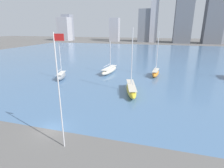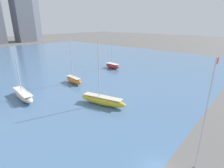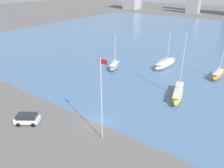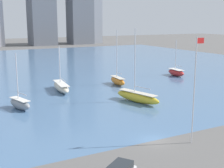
{
  "view_description": "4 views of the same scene",
  "coord_description": "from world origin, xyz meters",
  "px_view_note": "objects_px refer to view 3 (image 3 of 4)",
  "views": [
    {
      "loc": [
        14.46,
        -18.97,
        14.12
      ],
      "look_at": [
        4.62,
        16.63,
        2.18
      ],
      "focal_mm": 28.0,
      "sensor_mm": 36.0,
      "label": 1
    },
    {
      "loc": [
        -15.73,
        -6.29,
        16.87
      ],
      "look_at": [
        7.89,
        14.31,
        5.85
      ],
      "focal_mm": 28.0,
      "sensor_mm": 36.0,
      "label": 2
    },
    {
      "loc": [
        21.75,
        -25.09,
        22.98
      ],
      "look_at": [
        -3.91,
        10.65,
        2.53
      ],
      "focal_mm": 35.0,
      "sensor_mm": 36.0,
      "label": 3
    },
    {
      "loc": [
        -23.35,
        -31.68,
        15.68
      ],
      "look_at": [
        -1.01,
        9.96,
        5.97
      ],
      "focal_mm": 50.0,
      "sensor_mm": 36.0,
      "label": 4
    }
  ],
  "objects_px": {
    "flag_pole": "(102,99)",
    "sailboat_gray": "(114,66)",
    "sailboat_orange": "(218,75)",
    "sailboat_yellow": "(178,93)",
    "sailboat_cream": "(165,64)",
    "parked_suv_white": "(27,118)"
  },
  "relations": [
    {
      "from": "sailboat_orange",
      "to": "sailboat_yellow",
      "type": "height_order",
      "value": "sailboat_yellow"
    },
    {
      "from": "sailboat_gray",
      "to": "sailboat_cream",
      "type": "xyz_separation_m",
      "value": [
        11.32,
        10.3,
        -0.03
      ]
    },
    {
      "from": "sailboat_yellow",
      "to": "sailboat_gray",
      "type": "bearing_deg",
      "value": 149.89
    },
    {
      "from": "flag_pole",
      "to": "sailboat_gray",
      "type": "height_order",
      "value": "flag_pole"
    },
    {
      "from": "sailboat_yellow",
      "to": "sailboat_cream",
      "type": "bearing_deg",
      "value": 106.81
    },
    {
      "from": "sailboat_orange",
      "to": "sailboat_yellow",
      "type": "xyz_separation_m",
      "value": [
        -4.73,
        -16.35,
        0.0
      ]
    },
    {
      "from": "sailboat_gray",
      "to": "sailboat_orange",
      "type": "relative_size",
      "value": 0.75
    },
    {
      "from": "sailboat_cream",
      "to": "parked_suv_white",
      "type": "height_order",
      "value": "sailboat_cream"
    },
    {
      "from": "sailboat_cream",
      "to": "parked_suv_white",
      "type": "distance_m",
      "value": 42.25
    },
    {
      "from": "sailboat_orange",
      "to": "parked_suv_white",
      "type": "height_order",
      "value": "sailboat_orange"
    },
    {
      "from": "flag_pole",
      "to": "parked_suv_white",
      "type": "bearing_deg",
      "value": -161.47
    },
    {
      "from": "parked_suv_white",
      "to": "flag_pole",
      "type": "bearing_deg",
      "value": 74.12
    },
    {
      "from": "sailboat_yellow",
      "to": "parked_suv_white",
      "type": "distance_m",
      "value": 31.14
    },
    {
      "from": "sailboat_cream",
      "to": "sailboat_gray",
      "type": "bearing_deg",
      "value": -131.25
    },
    {
      "from": "flag_pole",
      "to": "sailboat_cream",
      "type": "distance_m",
      "value": 37.74
    },
    {
      "from": "flag_pole",
      "to": "sailboat_yellow",
      "type": "bearing_deg",
      "value": 76.69
    },
    {
      "from": "sailboat_gray",
      "to": "sailboat_orange",
      "type": "height_order",
      "value": "sailboat_orange"
    },
    {
      "from": "sailboat_cream",
      "to": "sailboat_yellow",
      "type": "distance_m",
      "value": 19.0
    },
    {
      "from": "flag_pole",
      "to": "sailboat_gray",
      "type": "bearing_deg",
      "value": 121.54
    },
    {
      "from": "sailboat_yellow",
      "to": "parked_suv_white",
      "type": "relative_size",
      "value": 3.06
    },
    {
      "from": "sailboat_yellow",
      "to": "parked_suv_white",
      "type": "bearing_deg",
      "value": -140.6
    },
    {
      "from": "sailboat_orange",
      "to": "sailboat_cream",
      "type": "bearing_deg",
      "value": -174.73
    }
  ]
}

